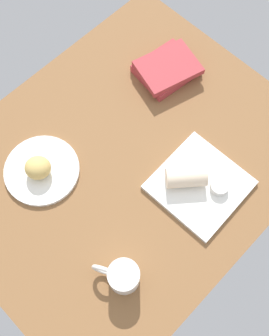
{
  "coord_description": "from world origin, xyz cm",
  "views": [
    {
      "loc": [
        35.12,
        38.62,
        122.05
      ],
      "look_at": [
        1.02,
        4.93,
        7.0
      ],
      "focal_mm": 44.04,
      "sensor_mm": 36.0,
      "label": 1
    }
  ],
  "objects": [
    {
      "name": "breakfast_wrap",
      "position": [
        -7.19,
        18.34,
        8.69
      ],
      "size": [
        13.07,
        12.49,
        6.18
      ],
      "primitive_type": "cylinder",
      "rotation": [
        1.57,
        0.0,
        0.86
      ],
      "color": "beige",
      "rests_on": "square_plate"
    },
    {
      "name": "dining_table",
      "position": [
        0.0,
        0.0,
        2.0
      ],
      "size": [
        110.0,
        90.0,
        4.0
      ],
      "primitive_type": "cube",
      "color": "brown",
      "rests_on": "ground"
    },
    {
      "name": "scone_pastry",
      "position": [
        21.74,
        -15.25,
        8.55
      ],
      "size": [
        10.73,
        10.77,
        6.3
      ],
      "primitive_type": "ellipsoid",
      "rotation": [
        0.0,
        0.0,
        2.3
      ],
      "color": "tan",
      "rests_on": "round_plate"
    },
    {
      "name": "coffee_mug",
      "position": [
        26.26,
        25.28,
        8.68
      ],
      "size": [
        9.12,
        12.78,
        9.16
      ],
      "color": "white",
      "rests_on": "dining_table"
    },
    {
      "name": "sauce_cup",
      "position": [
        -12.55,
        27.07,
        6.91
      ],
      "size": [
        5.49,
        5.49,
        2.44
      ],
      "color": "silver",
      "rests_on": "square_plate"
    },
    {
      "name": "round_plate",
      "position": [
        20.94,
        -15.57,
        4.7
      ],
      "size": [
        23.24,
        23.24,
        1.4
      ],
      "primitive_type": "cylinder",
      "color": "white",
      "rests_on": "dining_table"
    },
    {
      "name": "book_stack",
      "position": [
        -32.69,
        -12.93,
        6.68
      ],
      "size": [
        22.77,
        19.85,
        5.4
      ],
      "color": "#A53338",
      "rests_on": "dining_table"
    },
    {
      "name": "square_plate",
      "position": [
        -9.57,
        22.22,
        4.8
      ],
      "size": [
        26.16,
        26.16,
        1.6
      ],
      "primitive_type": "cube",
      "rotation": [
        0.0,
        0.0,
        0.03
      ],
      "color": "white",
      "rests_on": "dining_table"
    }
  ]
}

